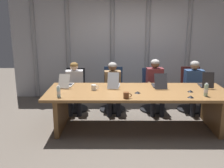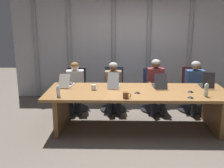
{
  "view_description": "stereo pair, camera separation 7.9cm",
  "coord_description": "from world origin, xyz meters",
  "px_view_note": "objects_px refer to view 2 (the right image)",
  "views": [
    {
      "loc": [
        -0.45,
        -4.73,
        2.09
      ],
      "look_at": [
        -0.48,
        0.11,
        0.85
      ],
      "focal_mm": 41.67,
      "sensor_mm": 36.0,
      "label": 1
    },
    {
      "loc": [
        -0.37,
        -4.73,
        2.09
      ],
      "look_at": [
        -0.48,
        0.11,
        0.85
      ],
      "focal_mm": 41.67,
      "sensor_mm": 36.0,
      "label": 2
    }
  ],
  "objects_px": {
    "office_chair_center": "(153,95)",
    "person_left_mid": "(113,84)",
    "office_chair_left_mid": "(113,94)",
    "water_bottle_primary": "(58,92)",
    "office_chair_left_end": "(76,94)",
    "person_center": "(156,83)",
    "water_bottle_secondary": "(206,91)",
    "laptop_left_end": "(67,84)",
    "office_chair_right_mid": "(192,95)",
    "coffee_mug_far": "(94,87)",
    "conference_mic_right_side": "(191,91)",
    "laptop_left_mid": "(114,84)",
    "conference_mic_middle": "(137,92)",
    "person_right_mid": "(196,84)",
    "laptop_center": "(159,84)",
    "coffee_mug_near": "(126,95)",
    "conference_mic_left_side": "(191,97)",
    "person_left_end": "(75,84)",
    "laptop_right_mid": "(206,84)"
  },
  "relations": [
    {
      "from": "coffee_mug_far",
      "to": "person_left_mid",
      "type": "bearing_deg",
      "value": 67.28
    },
    {
      "from": "laptop_left_end",
      "to": "office_chair_right_mid",
      "type": "relative_size",
      "value": 0.48
    },
    {
      "from": "conference_mic_left_side",
      "to": "conference_mic_middle",
      "type": "relative_size",
      "value": 1.0
    },
    {
      "from": "coffee_mug_near",
      "to": "conference_mic_middle",
      "type": "xyz_separation_m",
      "value": [
        0.22,
        0.31,
        -0.04
      ]
    },
    {
      "from": "office_chair_center",
      "to": "water_bottle_secondary",
      "type": "bearing_deg",
      "value": 20.11
    },
    {
      "from": "office_chair_right_mid",
      "to": "person_center",
      "type": "height_order",
      "value": "person_center"
    },
    {
      "from": "person_left_mid",
      "to": "water_bottle_secondary",
      "type": "height_order",
      "value": "person_left_mid"
    },
    {
      "from": "laptop_right_mid",
      "to": "person_left_mid",
      "type": "bearing_deg",
      "value": 75.38
    },
    {
      "from": "person_center",
      "to": "person_right_mid",
      "type": "bearing_deg",
      "value": 86.0
    },
    {
      "from": "water_bottle_primary",
      "to": "water_bottle_secondary",
      "type": "xyz_separation_m",
      "value": [
        2.57,
        0.08,
        0.01
      ]
    },
    {
      "from": "coffee_mug_near",
      "to": "conference_mic_left_side",
      "type": "height_order",
      "value": "coffee_mug_near"
    },
    {
      "from": "laptop_right_mid",
      "to": "person_center",
      "type": "xyz_separation_m",
      "value": [
        -0.9,
        0.62,
        -0.13
      ]
    },
    {
      "from": "office_chair_left_end",
      "to": "water_bottle_primary",
      "type": "distance_m",
      "value": 1.56
    },
    {
      "from": "laptop_left_mid",
      "to": "office_chair_left_end",
      "type": "distance_m",
      "value": 1.28
    },
    {
      "from": "office_chair_left_mid",
      "to": "water_bottle_primary",
      "type": "distance_m",
      "value": 1.82
    },
    {
      "from": "person_left_mid",
      "to": "water_bottle_secondary",
      "type": "relative_size",
      "value": 4.83
    },
    {
      "from": "office_chair_left_end",
      "to": "conference_mic_middle",
      "type": "height_order",
      "value": "office_chair_left_end"
    },
    {
      "from": "laptop_center",
      "to": "office_chair_right_mid",
      "type": "relative_size",
      "value": 0.49
    },
    {
      "from": "laptop_center",
      "to": "conference_mic_middle",
      "type": "height_order",
      "value": "laptop_center"
    },
    {
      "from": "person_left_end",
      "to": "person_left_mid",
      "type": "xyz_separation_m",
      "value": [
        0.86,
        -0.0,
        0.0
      ]
    },
    {
      "from": "office_chair_left_end",
      "to": "conference_mic_middle",
      "type": "bearing_deg",
      "value": 51.28
    },
    {
      "from": "person_center",
      "to": "conference_mic_right_side",
      "type": "xyz_separation_m",
      "value": [
        0.5,
        -0.98,
        0.09
      ]
    },
    {
      "from": "person_center",
      "to": "conference_mic_right_side",
      "type": "height_order",
      "value": "person_center"
    },
    {
      "from": "office_chair_left_end",
      "to": "conference_mic_left_side",
      "type": "relative_size",
      "value": 8.66
    },
    {
      "from": "person_left_end",
      "to": "conference_mic_middle",
      "type": "height_order",
      "value": "person_left_end"
    },
    {
      "from": "coffee_mug_far",
      "to": "conference_mic_right_side",
      "type": "relative_size",
      "value": 1.29
    },
    {
      "from": "office_chair_right_mid",
      "to": "laptop_left_end",
      "type": "bearing_deg",
      "value": -71.64
    },
    {
      "from": "office_chair_left_mid",
      "to": "laptop_left_end",
      "type": "bearing_deg",
      "value": -46.02
    },
    {
      "from": "coffee_mug_far",
      "to": "conference_mic_middle",
      "type": "relative_size",
      "value": 1.29
    },
    {
      "from": "person_right_mid",
      "to": "conference_mic_left_side",
      "type": "distance_m",
      "value": 1.43
    },
    {
      "from": "coffee_mug_near",
      "to": "coffee_mug_far",
      "type": "xyz_separation_m",
      "value": [
        -0.59,
        0.52,
        -0.0
      ]
    },
    {
      "from": "office_chair_left_end",
      "to": "office_chair_left_mid",
      "type": "xyz_separation_m",
      "value": [
        0.88,
        0.0,
        0.01
      ]
    },
    {
      "from": "office_chair_center",
      "to": "person_left_mid",
      "type": "bearing_deg",
      "value": -86.79
    },
    {
      "from": "conference_mic_middle",
      "to": "laptop_center",
      "type": "bearing_deg",
      "value": 43.25
    },
    {
      "from": "laptop_left_mid",
      "to": "person_left_end",
      "type": "bearing_deg",
      "value": 60.36
    },
    {
      "from": "laptop_left_end",
      "to": "office_chair_left_end",
      "type": "relative_size",
      "value": 0.49
    },
    {
      "from": "person_right_mid",
      "to": "water_bottle_secondary",
      "type": "relative_size",
      "value": 4.97
    },
    {
      "from": "office_chair_left_end",
      "to": "person_center",
      "type": "height_order",
      "value": "person_center"
    },
    {
      "from": "person_right_mid",
      "to": "coffee_mug_far",
      "type": "xyz_separation_m",
      "value": [
        -2.19,
        -0.86,
        0.14
      ]
    },
    {
      "from": "laptop_left_mid",
      "to": "conference_mic_middle",
      "type": "relative_size",
      "value": 4.64
    },
    {
      "from": "laptop_left_mid",
      "to": "coffee_mug_far",
      "type": "xyz_separation_m",
      "value": [
        -0.38,
        -0.24,
        -0.01
      ]
    },
    {
      "from": "coffee_mug_far",
      "to": "laptop_center",
      "type": "bearing_deg",
      "value": 10.0
    },
    {
      "from": "coffee_mug_far",
      "to": "office_chair_left_end",
      "type": "bearing_deg",
      "value": 117.45
    },
    {
      "from": "water_bottle_primary",
      "to": "coffee_mug_far",
      "type": "relative_size",
      "value": 1.46
    },
    {
      "from": "person_center",
      "to": "person_right_mid",
      "type": "height_order",
      "value": "person_center"
    },
    {
      "from": "laptop_left_mid",
      "to": "conference_mic_right_side",
      "type": "bearing_deg",
      "value": -98.99
    },
    {
      "from": "office_chair_left_end",
      "to": "conference_mic_left_side",
      "type": "distance_m",
      "value": 2.72
    },
    {
      "from": "person_left_end",
      "to": "conference_mic_right_side",
      "type": "relative_size",
      "value": 10.25
    },
    {
      "from": "person_center",
      "to": "coffee_mug_far",
      "type": "relative_size",
      "value": 8.45
    },
    {
      "from": "conference_mic_middle",
      "to": "conference_mic_right_side",
      "type": "distance_m",
      "value": 1.0
    }
  ]
}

